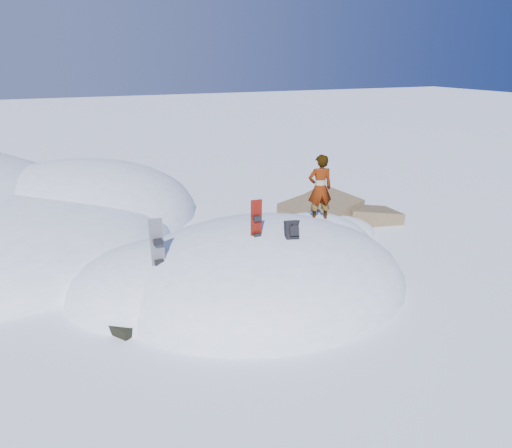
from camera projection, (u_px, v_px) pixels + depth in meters
name	position (u px, v px, depth m)	size (l,w,h in m)	color
ground	(262.00, 284.00, 11.83)	(120.00, 120.00, 0.00)	white
snow_mound	(251.00, 282.00, 11.97)	(8.00, 6.00, 3.00)	white
rock_outcrop	(329.00, 226.00, 15.85)	(4.68, 4.41, 1.68)	brown
snowboard_red	(256.00, 229.00, 10.72)	(0.25, 0.14, 1.32)	#A91509
snowboard_dark	(158.00, 254.00, 10.36)	(0.29, 0.23, 1.52)	black
backpack	(292.00, 230.00, 10.71)	(0.34, 0.39, 0.47)	black
gear_pile	(132.00, 324.00, 9.87)	(0.92, 0.77, 0.24)	black
person	(320.00, 188.00, 12.42)	(0.62, 0.41, 1.71)	slate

